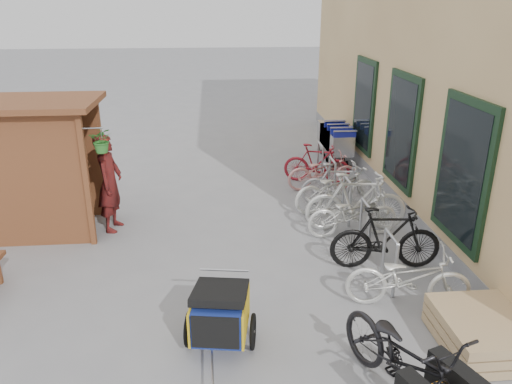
{
  "coord_description": "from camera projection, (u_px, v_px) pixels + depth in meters",
  "views": [
    {
      "loc": [
        -0.18,
        -6.16,
        3.97
      ],
      "look_at": [
        0.5,
        1.5,
        1.0
      ],
      "focal_mm": 35.0,
      "sensor_mm": 36.0,
      "label": 1
    }
  ],
  "objects": [
    {
      "name": "ground",
      "position": [
        231.0,
        295.0,
        7.16
      ],
      "size": [
        80.0,
        80.0,
        0.0
      ],
      "primitive_type": "plane",
      "color": "gray"
    },
    {
      "name": "kiosk",
      "position": [
        34.0,
        149.0,
        8.63
      ],
      "size": [
        2.49,
        1.65,
        2.4
      ],
      "color": "brown",
      "rests_on": "ground"
    },
    {
      "name": "bike_rack",
      "position": [
        347.0,
        196.0,
        9.4
      ],
      "size": [
        0.05,
        5.35,
        0.86
      ],
      "color": "#A5A8AD",
      "rests_on": "ground"
    },
    {
      "name": "pallet_stack",
      "position": [
        483.0,
        332.0,
        6.04
      ],
      "size": [
        1.0,
        1.2,
        0.4
      ],
      "color": "tan",
      "rests_on": "ground"
    },
    {
      "name": "shopping_carts",
      "position": [
        335.0,
        138.0,
        13.03
      ],
      "size": [
        0.58,
        1.95,
        1.04
      ],
      "color": "silver",
      "rests_on": "ground"
    },
    {
      "name": "child_trailer",
      "position": [
        220.0,
        312.0,
        5.98
      ],
      "size": [
        0.9,
        1.46,
        0.84
      ],
      "rotation": [
        0.0,
        0.0,
        -0.16
      ],
      "color": "navy",
      "rests_on": "ground"
    },
    {
      "name": "cargo_bike",
      "position": [
        408.0,
        362.0,
        5.09
      ],
      "size": [
        1.33,
        2.06,
        1.02
      ],
      "rotation": [
        0.0,
        0.0,
        0.36
      ],
      "color": "black",
      "rests_on": "ground"
    },
    {
      "name": "person_kiosk",
      "position": [
        110.0,
        183.0,
        8.94
      ],
      "size": [
        0.52,
        0.71,
        1.79
      ],
      "primitive_type": "imported",
      "rotation": [
        0.0,
        0.0,
        1.42
      ],
      "color": "maroon",
      "rests_on": "ground"
    },
    {
      "name": "bike_0",
      "position": [
        408.0,
        278.0,
        6.77
      ],
      "size": [
        1.76,
        0.88,
        0.88
      ],
      "primitive_type": "imported",
      "rotation": [
        0.0,
        0.0,
        1.39
      ],
      "color": "silver",
      "rests_on": "ground"
    },
    {
      "name": "bike_1",
      "position": [
        386.0,
        238.0,
        7.72
      ],
      "size": [
        1.76,
        0.62,
        1.04
      ],
      "primitive_type": "imported",
      "rotation": [
        0.0,
        0.0,
        1.49
      ],
      "color": "black",
      "rests_on": "ground"
    },
    {
      "name": "bike_2",
      "position": [
        353.0,
        214.0,
        8.83
      ],
      "size": [
        1.66,
        0.66,
        0.86
      ],
      "primitive_type": "imported",
      "rotation": [
        0.0,
        0.0,
        1.63
      ],
      "color": "silver",
      "rests_on": "ground"
    },
    {
      "name": "bike_3",
      "position": [
        356.0,
        202.0,
        9.01
      ],
      "size": [
        1.88,
        0.64,
        1.11
      ],
      "primitive_type": "imported",
      "rotation": [
        0.0,
        0.0,
        1.5
      ],
      "color": "silver",
      "rests_on": "ground"
    },
    {
      "name": "bike_4",
      "position": [
        336.0,
        189.0,
        9.89
      ],
      "size": [
        1.86,
        1.01,
        0.93
      ],
      "primitive_type": "imported",
      "rotation": [
        0.0,
        0.0,
        1.8
      ],
      "color": "silver",
      "rests_on": "ground"
    },
    {
      "name": "bike_5",
      "position": [
        338.0,
        184.0,
        10.17
      ],
      "size": [
        1.54,
        0.62,
        0.9
      ],
      "primitive_type": "imported",
      "rotation": [
        0.0,
        0.0,
        1.44
      ],
      "color": "#B6B5BB",
      "rests_on": "ground"
    },
    {
      "name": "bike_6",
      "position": [
        323.0,
        172.0,
        11.03
      ],
      "size": [
        1.62,
        0.66,
        0.83
      ],
      "primitive_type": "imported",
      "rotation": [
        0.0,
        0.0,
        1.64
      ],
      "color": "#D7908B",
      "rests_on": "ground"
    },
    {
      "name": "bike_7",
      "position": [
        317.0,
        164.0,
        11.44
      ],
      "size": [
        1.58,
        0.86,
        0.91
      ],
      "primitive_type": "imported",
      "rotation": [
        0.0,
        0.0,
        1.27
      ],
      "color": "maroon",
      "rests_on": "ground"
    }
  ]
}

